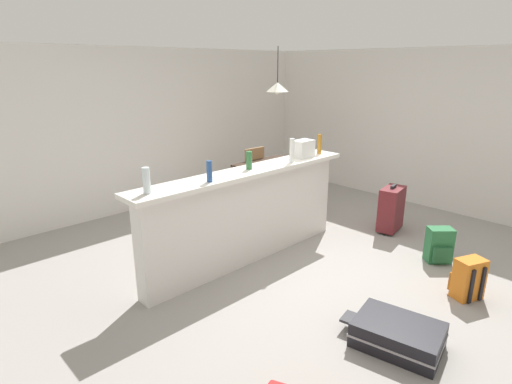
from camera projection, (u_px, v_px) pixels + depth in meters
The scene contains 19 objects.
ground_plane at pixel (299, 261), 4.96m from camera, with size 13.00×13.00×0.05m, color gray.
wall_back at pixel (158, 128), 6.68m from camera, with size 6.60×0.10×2.50m, color silver.
wall_right at pixel (407, 127), 6.80m from camera, with size 0.10×6.00×2.50m, color silver.
partition_half_wall at pixel (248, 218), 4.78m from camera, with size 2.80×0.20×1.06m, color silver.
bar_countertop at pixel (248, 172), 4.61m from camera, with size 2.96×0.40×0.05m, color white.
bottle_clear at pixel (146, 181), 3.73m from camera, with size 0.07×0.07×0.25m, color silver.
bottle_blue at pixel (209, 171), 4.11m from camera, with size 0.06×0.06×0.22m, color #284C89.
bottle_green at pixel (249, 160), 4.61m from camera, with size 0.07×0.07×0.20m, color #2D6B38.
bottle_white at pixel (292, 151), 4.92m from camera, with size 0.06×0.06×0.29m, color silver.
bottle_amber at pixel (319, 144), 5.41m from camera, with size 0.06×0.06×0.26m, color #9E661E.
grocery_bag at pixel (303, 149), 5.20m from camera, with size 0.26×0.18×0.22m, color silver.
dining_table at pixel (273, 169), 6.55m from camera, with size 1.10×0.80×0.74m.
dining_chair_near_partition at pixel (297, 185), 6.18m from camera, with size 0.46×0.46×0.93m.
dining_chair_far_side at pixel (251, 171), 6.94m from camera, with size 0.42×0.42×0.93m.
pendant_lamp at pixel (277, 87), 6.23m from camera, with size 0.34×0.34×0.70m.
suitcase_flat_black at pixel (397, 335), 3.39m from camera, with size 0.62×0.88×0.22m.
suitcase_upright_maroon at pixel (391, 209), 5.70m from camera, with size 0.48×0.31×0.67m.
backpack_orange at pixel (468, 279), 4.09m from camera, with size 0.33×0.31×0.42m.
backpack_green at pixel (439, 246), 4.83m from camera, with size 0.34×0.34×0.42m.
Camera 1 is at (-3.48, -2.88, 2.24)m, focal length 28.83 mm.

